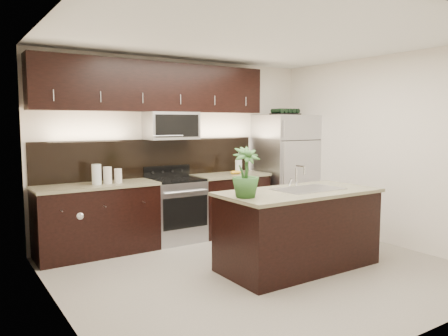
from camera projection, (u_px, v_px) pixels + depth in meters
name	position (u px, v px, depth m)	size (l,w,h in m)	color
ground	(259.00, 270.00, 5.21)	(4.50, 4.50, 0.00)	gray
room_walls	(255.00, 127.00, 4.94)	(4.52, 4.02, 2.71)	silver
counter_run	(163.00, 211.00, 6.31)	(3.51, 0.65, 0.94)	black
upper_fixtures	(158.00, 95.00, 6.28)	(3.49, 0.40, 1.66)	black
island	(298.00, 229.00, 5.26)	(1.96, 0.96, 0.94)	black
sink_faucet	(308.00, 188.00, 5.30)	(0.84, 0.50, 0.28)	silver
refrigerator	(284.00, 170.00, 7.45)	(0.90, 0.81, 1.87)	#B2B2B7
wine_rack	(285.00, 112.00, 7.34)	(0.46, 0.29, 0.11)	black
plant	(246.00, 172.00, 4.71)	(0.30, 0.30, 0.54)	#285221
canisters	(105.00, 175.00, 5.75)	(0.40, 0.12, 0.27)	silver
french_press	(239.00, 166.00, 6.92)	(0.11, 0.11, 0.33)	silver
bananas	(232.00, 172.00, 6.83)	(0.18, 0.14, 0.06)	gold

